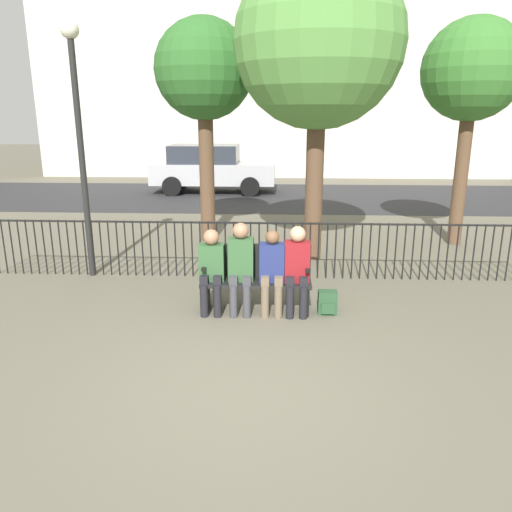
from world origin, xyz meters
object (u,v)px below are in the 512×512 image
object	(u,v)px
tree_1	(204,73)
parked_car_0	(211,168)
seated_person_1	(241,264)
tree_0	(319,43)
park_bench	(256,276)
seated_person_0	(212,267)
backpack	(327,303)
seated_person_3	(297,266)
tree_2	(472,73)
lamp_post	(78,116)
seated_person_2	(272,268)

from	to	relation	value
tree_1	parked_car_0	xyz separation A→B (m)	(-0.84, 6.79, -2.59)
seated_person_1	tree_1	size ratio (longest dim) A/B	0.28
tree_0	park_bench	bearing A→B (deg)	-109.60
park_bench	seated_person_0	distance (m)	0.64
tree_1	seated_person_0	bearing A→B (deg)	-81.27
park_bench	backpack	distance (m)	1.04
seated_person_1	seated_person_3	size ratio (longest dim) A/B	1.03
park_bench	tree_2	distance (m)	6.31
tree_2	lamp_post	distance (m)	7.35
lamp_post	seated_person_0	bearing A→B (deg)	-34.16
seated_person_2	seated_person_0	bearing A→B (deg)	179.99
tree_0	tree_1	bearing A→B (deg)	148.60
tree_1	tree_2	distance (m)	5.24
tree_0	tree_1	world-z (taller)	tree_0
tree_0	tree_2	distance (m)	3.33
tree_1	parked_car_0	distance (m)	7.31
tree_2	parked_car_0	size ratio (longest dim) A/B	1.06
park_bench	tree_2	size ratio (longest dim) A/B	0.34
tree_2	seated_person_3	bearing A→B (deg)	-130.72
tree_0	lamp_post	distance (m)	4.17
seated_person_0	seated_person_2	bearing A→B (deg)	-0.01
seated_person_1	tree_0	xyz separation A→B (m)	(1.15, 2.77, 3.10)
seated_person_0	tree_1	world-z (taller)	tree_1
backpack	tree_1	world-z (taller)	tree_1
seated_person_3	backpack	bearing A→B (deg)	0.56
seated_person_1	backpack	size ratio (longest dim) A/B	3.86
seated_person_0	seated_person_2	world-z (taller)	seated_person_0
seated_person_3	tree_1	size ratio (longest dim) A/B	0.27
tree_1	tree_0	bearing A→B (deg)	-31.40
seated_person_3	tree_2	distance (m)	5.96
seated_person_1	parked_car_0	xyz separation A→B (m)	(-1.86, 10.88, 0.14)
seated_person_1	lamp_post	size ratio (longest dim) A/B	0.31
seated_person_2	tree_0	bearing A→B (deg)	75.42
seated_person_3	parked_car_0	size ratio (longest dim) A/B	0.29
park_bench	tree_2	bearing A→B (deg)	44.12
seated_person_2	backpack	distance (m)	0.90
tree_2	lamp_post	bearing A→B (deg)	-160.14
seated_person_1	seated_person_3	distance (m)	0.76
seated_person_3	tree_0	bearing A→B (deg)	82.05
seated_person_0	seated_person_3	distance (m)	1.16
seated_person_0	tree_0	world-z (taller)	tree_0
park_bench	parked_car_0	world-z (taller)	parked_car_0
seated_person_2	tree_2	world-z (taller)	tree_2
backpack	parked_car_0	bearing A→B (deg)	105.65
tree_2	lamp_post	world-z (taller)	tree_2
tree_2	lamp_post	xyz separation A→B (m)	(-6.87, -2.48, -0.80)
seated_person_1	parked_car_0	world-z (taller)	parked_car_0
seated_person_2	parked_car_0	world-z (taller)	parked_car_0
seated_person_1	backpack	xyz separation A→B (m)	(1.19, 0.00, -0.54)
seated_person_2	seated_person_3	xyz separation A→B (m)	(0.33, 0.00, 0.04)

